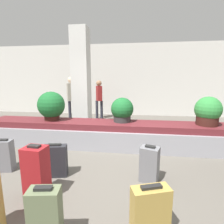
{
  "coord_description": "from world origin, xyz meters",
  "views": [
    {
      "loc": [
        0.56,
        -2.72,
        1.63
      ],
      "look_at": [
        0.0,
        1.39,
        0.86
      ],
      "focal_mm": 28.0,
      "sensor_mm": 36.0,
      "label": 1
    }
  ],
  "objects_px": {
    "pillar": "(81,81)",
    "potted_plant_1": "(122,110)",
    "potted_plant_0": "(51,106)",
    "suitcase_1": "(149,164)",
    "traveler_1": "(72,95)",
    "suitcase_5": "(36,173)",
    "suitcase_3": "(150,212)",
    "suitcase_4": "(56,161)",
    "suitcase_2": "(46,219)",
    "potted_plant_2": "(208,111)",
    "traveler_0": "(99,96)",
    "suitcase_0": "(5,155)"
  },
  "relations": [
    {
      "from": "potted_plant_2",
      "to": "traveler_0",
      "type": "distance_m",
      "value": 4.3
    },
    {
      "from": "suitcase_3",
      "to": "potted_plant_2",
      "type": "xyz_separation_m",
      "value": [
        1.45,
        2.49,
        0.65
      ]
    },
    {
      "from": "suitcase_0",
      "to": "potted_plant_2",
      "type": "distance_m",
      "value": 4.24
    },
    {
      "from": "pillar",
      "to": "traveler_0",
      "type": "height_order",
      "value": "pillar"
    },
    {
      "from": "suitcase_2",
      "to": "potted_plant_2",
      "type": "distance_m",
      "value": 3.75
    },
    {
      "from": "suitcase_1",
      "to": "traveler_0",
      "type": "relative_size",
      "value": 0.38
    },
    {
      "from": "suitcase_3",
      "to": "suitcase_4",
      "type": "relative_size",
      "value": 1.01
    },
    {
      "from": "suitcase_3",
      "to": "suitcase_5",
      "type": "relative_size",
      "value": 0.75
    },
    {
      "from": "suitcase_3",
      "to": "suitcase_5",
      "type": "bearing_deg",
      "value": 146.29
    },
    {
      "from": "potted_plant_0",
      "to": "suitcase_1",
      "type": "bearing_deg",
      "value": -31.76
    },
    {
      "from": "suitcase_2",
      "to": "suitcase_5",
      "type": "xyz_separation_m",
      "value": [
        -0.49,
        0.67,
        0.06
      ]
    },
    {
      "from": "pillar",
      "to": "suitcase_1",
      "type": "xyz_separation_m",
      "value": [
        1.98,
        -2.81,
        -1.31
      ]
    },
    {
      "from": "suitcase_2",
      "to": "traveler_0",
      "type": "xyz_separation_m",
      "value": [
        -0.67,
        5.72,
        0.63
      ]
    },
    {
      "from": "suitcase_0",
      "to": "suitcase_1",
      "type": "bearing_deg",
      "value": -8.89
    },
    {
      "from": "suitcase_5",
      "to": "potted_plant_1",
      "type": "height_order",
      "value": "potted_plant_1"
    },
    {
      "from": "potted_plant_0",
      "to": "suitcase_4",
      "type": "bearing_deg",
      "value": -62.58
    },
    {
      "from": "pillar",
      "to": "suitcase_4",
      "type": "height_order",
      "value": "pillar"
    },
    {
      "from": "suitcase_1",
      "to": "suitcase_2",
      "type": "height_order",
      "value": "suitcase_2"
    },
    {
      "from": "potted_plant_0",
      "to": "suitcase_0",
      "type": "bearing_deg",
      "value": -97.76
    },
    {
      "from": "suitcase_3",
      "to": "potted_plant_1",
      "type": "relative_size",
      "value": 0.98
    },
    {
      "from": "suitcase_1",
      "to": "traveler_0",
      "type": "bearing_deg",
      "value": 131.31
    },
    {
      "from": "suitcase_1",
      "to": "suitcase_3",
      "type": "distance_m",
      "value": 1.03
    },
    {
      "from": "pillar",
      "to": "suitcase_5",
      "type": "relative_size",
      "value": 4.11
    },
    {
      "from": "suitcase_0",
      "to": "potted_plant_2",
      "type": "relative_size",
      "value": 0.92
    },
    {
      "from": "suitcase_4",
      "to": "suitcase_5",
      "type": "height_order",
      "value": "suitcase_5"
    },
    {
      "from": "potted_plant_2",
      "to": "pillar",
      "type": "bearing_deg",
      "value": 158.14
    },
    {
      "from": "pillar",
      "to": "suitcase_3",
      "type": "xyz_separation_m",
      "value": [
        1.91,
        -3.84,
        -1.32
      ]
    },
    {
      "from": "potted_plant_2",
      "to": "suitcase_5",
      "type": "bearing_deg",
      "value": -144.55
    },
    {
      "from": "traveler_1",
      "to": "suitcase_1",
      "type": "bearing_deg",
      "value": -89.36
    },
    {
      "from": "pillar",
      "to": "potted_plant_2",
      "type": "bearing_deg",
      "value": -21.86
    },
    {
      "from": "suitcase_5",
      "to": "traveler_0",
      "type": "xyz_separation_m",
      "value": [
        -0.18,
        5.05,
        0.57
      ]
    },
    {
      "from": "suitcase_4",
      "to": "suitcase_3",
      "type": "bearing_deg",
      "value": -45.07
    },
    {
      "from": "suitcase_1",
      "to": "suitcase_4",
      "type": "xyz_separation_m",
      "value": [
        -1.57,
        -0.05,
        -0.02
      ]
    },
    {
      "from": "potted_plant_1",
      "to": "traveler_0",
      "type": "distance_m",
      "value": 3.12
    },
    {
      "from": "suitcase_5",
      "to": "potted_plant_1",
      "type": "relative_size",
      "value": 1.31
    },
    {
      "from": "potted_plant_1",
      "to": "traveler_0",
      "type": "bearing_deg",
      "value": 112.26
    },
    {
      "from": "suitcase_4",
      "to": "traveler_0",
      "type": "height_order",
      "value": "traveler_0"
    },
    {
      "from": "pillar",
      "to": "suitcase_0",
      "type": "height_order",
      "value": "pillar"
    },
    {
      "from": "suitcase_0",
      "to": "suitcase_1",
      "type": "distance_m",
      "value": 2.55
    },
    {
      "from": "suitcase_4",
      "to": "potted_plant_2",
      "type": "relative_size",
      "value": 0.89
    },
    {
      "from": "pillar",
      "to": "potted_plant_1",
      "type": "height_order",
      "value": "pillar"
    },
    {
      "from": "suitcase_2",
      "to": "potted_plant_1",
      "type": "xyz_separation_m",
      "value": [
        0.51,
        2.83,
        0.58
      ]
    },
    {
      "from": "potted_plant_1",
      "to": "traveler_1",
      "type": "xyz_separation_m",
      "value": [
        -2.08,
        2.16,
        0.15
      ]
    },
    {
      "from": "suitcase_0",
      "to": "pillar",
      "type": "bearing_deg",
      "value": 69.52
    },
    {
      "from": "suitcase_2",
      "to": "suitcase_3",
      "type": "relative_size",
      "value": 1.13
    },
    {
      "from": "suitcase_2",
      "to": "traveler_0",
      "type": "height_order",
      "value": "traveler_0"
    },
    {
      "from": "suitcase_4",
      "to": "potted_plant_1",
      "type": "xyz_separation_m",
      "value": [
        1.0,
        1.58,
        0.62
      ]
    },
    {
      "from": "traveler_0",
      "to": "suitcase_5",
      "type": "bearing_deg",
      "value": -25.11
    },
    {
      "from": "suitcase_1",
      "to": "suitcase_2",
      "type": "bearing_deg",
      "value": -109.85
    },
    {
      "from": "potted_plant_0",
      "to": "potted_plant_1",
      "type": "xyz_separation_m",
      "value": [
        1.79,
        0.07,
        -0.08
      ]
    }
  ]
}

